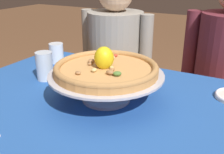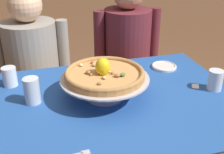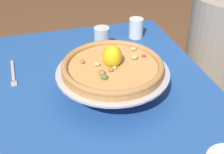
% 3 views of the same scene
% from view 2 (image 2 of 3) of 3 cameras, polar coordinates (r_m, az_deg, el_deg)
% --- Properties ---
extents(dining_table, '(1.32, 0.94, 0.73)m').
position_cam_2_polar(dining_table, '(1.42, -0.66, -8.14)').
color(dining_table, brown).
rests_on(dining_table, ground).
extents(pizza_stand, '(0.43, 0.43, 0.11)m').
position_cam_2_polar(pizza_stand, '(1.35, -1.47, -1.17)').
color(pizza_stand, '#B7B7C1').
rests_on(pizza_stand, dining_table).
extents(pizza, '(0.39, 0.39, 0.10)m').
position_cam_2_polar(pizza, '(1.33, -1.53, 0.72)').
color(pizza, tan).
rests_on(pizza, pizza_stand).
extents(water_glass_side_right, '(0.08, 0.08, 0.11)m').
position_cam_2_polar(water_glass_side_right, '(1.53, 20.31, -0.84)').
color(water_glass_side_right, white).
rests_on(water_glass_side_right, dining_table).
extents(water_glass_side_left, '(0.07, 0.07, 0.13)m').
position_cam_2_polar(water_glass_side_left, '(1.37, -16.03, -2.96)').
color(water_glass_side_left, silver).
rests_on(water_glass_side_left, dining_table).
extents(water_glass_back_left, '(0.08, 0.08, 0.10)m').
position_cam_2_polar(water_glass_back_left, '(1.57, -20.17, -0.15)').
color(water_glass_back_left, white).
rests_on(water_glass_back_left, dining_table).
extents(side_plate, '(0.15, 0.15, 0.02)m').
position_cam_2_polar(side_plate, '(1.73, 10.60, 2.15)').
color(side_plate, silver).
rests_on(side_plate, dining_table).
extents(sugar_packet, '(0.06, 0.06, 0.00)m').
position_cam_2_polar(sugar_packet, '(1.55, 16.68, -1.84)').
color(sugar_packet, white).
rests_on(sugar_packet, dining_table).
extents(diner_left, '(0.52, 0.37, 1.17)m').
position_cam_2_polar(diner_left, '(2.06, -15.63, 0.69)').
color(diner_left, gray).
rests_on(diner_left, ground).
extents(diner_right, '(0.51, 0.36, 1.20)m').
position_cam_2_polar(diner_right, '(2.17, 3.04, 3.35)').
color(diner_right, '#1E3833').
rests_on(diner_right, ground).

